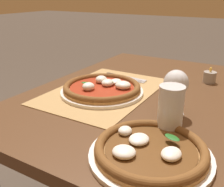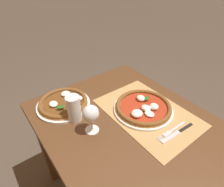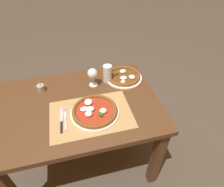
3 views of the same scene
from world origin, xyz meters
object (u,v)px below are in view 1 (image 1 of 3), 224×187
(fork, at_px, (125,79))
(knife, at_px, (126,77))
(pizza_near, at_px, (102,88))
(wine_glass, at_px, (176,85))
(votive_candle, at_px, (210,78))
(pint_glass, at_px, (170,111))
(pizza_far, at_px, (150,151))

(fork, xyz_separation_m, knife, (-0.03, -0.01, 0.00))
(pizza_near, bearing_deg, fork, -179.79)
(wine_glass, distance_m, votive_candle, 0.42)
(pint_glass, relative_size, fork, 0.72)
(pizza_near, xyz_separation_m, pint_glass, (0.17, 0.34, 0.05))
(pizza_far, distance_m, knife, 0.64)
(wine_glass, bearing_deg, pint_glass, 12.35)
(pizza_near, relative_size, wine_glass, 2.14)
(fork, bearing_deg, pizza_near, 0.21)
(pint_glass, xyz_separation_m, knife, (-0.39, -0.35, -0.06))
(knife, bearing_deg, pizza_far, 33.09)
(pizza_near, relative_size, votive_candle, 4.60)
(pizza_near, bearing_deg, votive_candle, 136.53)
(pint_glass, bearing_deg, votive_candle, 179.38)
(knife, bearing_deg, votive_candle, 111.13)
(pizza_far, xyz_separation_m, votive_candle, (-0.67, 0.01, 0.00))
(pizza_near, xyz_separation_m, wine_glass, (0.05, 0.31, 0.08))
(pint_glass, distance_m, knife, 0.53)
(pizza_far, relative_size, fork, 1.53)
(pizza_far, height_order, wine_glass, wine_glass)
(wine_glass, relative_size, votive_candle, 2.15)
(pint_glass, bearing_deg, knife, -138.55)
(fork, bearing_deg, wine_glass, 51.74)
(pizza_near, distance_m, knife, 0.22)
(pizza_far, bearing_deg, pint_glass, -179.98)
(wine_glass, relative_size, knife, 0.72)
(pizza_far, relative_size, votive_candle, 4.26)
(pint_glass, height_order, fork, pint_glass)
(wine_glass, xyz_separation_m, votive_candle, (-0.41, 0.03, -0.08))
(pizza_near, relative_size, pint_glass, 2.28)
(pint_glass, xyz_separation_m, votive_candle, (-0.53, 0.01, -0.05))
(fork, distance_m, votive_candle, 0.38)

